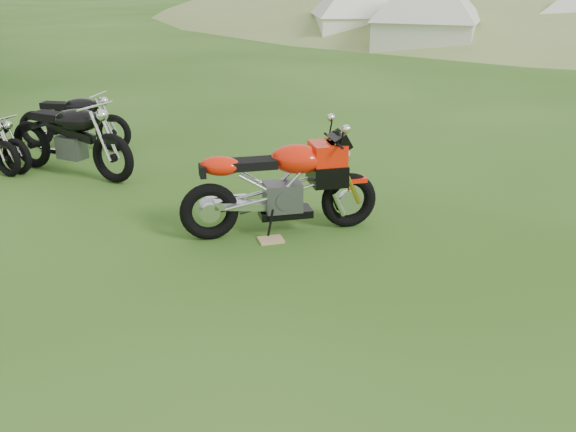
# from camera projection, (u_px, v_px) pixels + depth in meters

# --- Properties ---
(ground) EXTENTS (120.00, 120.00, 0.00)m
(ground) POSITION_uv_depth(u_px,v_px,m) (244.00, 314.00, 5.55)
(ground) COLOR #22480F
(ground) RESTS_ON ground
(sport_motorcycle) EXTENTS (2.18, 1.19, 1.28)m
(sport_motorcycle) POSITION_uv_depth(u_px,v_px,m) (281.00, 179.00, 7.03)
(sport_motorcycle) COLOR red
(sport_motorcycle) RESTS_ON ground
(plywood_board) EXTENTS (0.33, 0.30, 0.02)m
(plywood_board) POSITION_uv_depth(u_px,v_px,m) (271.00, 240.00, 7.03)
(plywood_board) COLOR tan
(plywood_board) RESTS_ON ground
(vintage_moto_b) EXTENTS (2.20, 1.27, 1.14)m
(vintage_moto_b) POSITION_uv_depth(u_px,v_px,m) (69.00, 136.00, 9.04)
(vintage_moto_b) COLOR black
(vintage_moto_b) RESTS_ON ground
(vintage_moto_c) EXTENTS (1.92, 0.61, 0.99)m
(vintage_moto_c) POSITION_uv_depth(u_px,v_px,m) (73.00, 119.00, 10.34)
(vintage_moto_c) COLOR black
(vintage_moto_c) RESTS_ON ground
(tent_left) EXTENTS (3.75, 3.75, 2.80)m
(tent_left) POSITION_uv_depth(u_px,v_px,m) (359.00, 4.00, 25.10)
(tent_left) COLOR white
(tent_left) RESTS_ON ground
(tent_mid) EXTENTS (4.06, 4.06, 2.91)m
(tent_mid) POSITION_uv_depth(u_px,v_px,m) (429.00, 7.00, 22.44)
(tent_mid) COLOR silver
(tent_mid) RESTS_ON ground
(tent_right) EXTENTS (3.32, 3.32, 2.25)m
(tent_right) POSITION_uv_depth(u_px,v_px,m) (567.00, 17.00, 22.31)
(tent_right) COLOR silver
(tent_right) RESTS_ON ground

